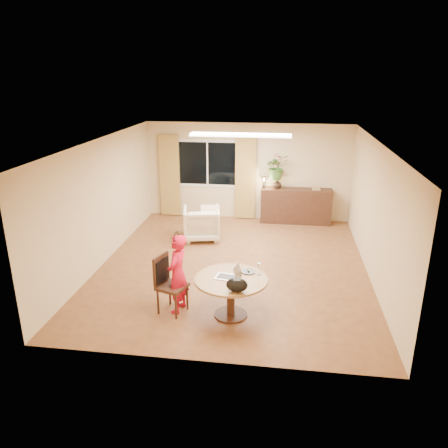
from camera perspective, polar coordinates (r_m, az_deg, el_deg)
name	(u,v)px	position (r m, az deg, el deg)	size (l,w,h in m)	color
floor	(233,266)	(9.24, 1.19, -5.44)	(6.50, 6.50, 0.00)	brown
ceiling	(234,142)	(8.49, 1.31, 10.71)	(6.50, 6.50, 0.00)	white
wall_back	(248,172)	(11.91, 3.11, 6.83)	(5.50, 5.50, 0.00)	beige
wall_left	(103,201)	(9.48, -15.51, 2.88)	(6.50, 6.50, 0.00)	beige
wall_right	(375,212)	(8.90, 19.12, 1.44)	(6.50, 6.50, 0.00)	beige
window	(207,163)	(11.99, -2.18, 7.91)	(1.70, 0.03, 1.30)	white
curtain_left	(170,176)	(12.21, -7.11, 6.28)	(0.55, 0.08, 2.25)	olive
curtain_right	(245,178)	(11.85, 2.81, 6.01)	(0.55, 0.08, 2.25)	olive
ceiling_panel	(240,135)	(9.67, 2.16, 11.55)	(2.20, 0.35, 0.05)	white
dining_table	(231,286)	(7.22, 0.91, -8.16)	(1.20, 1.20, 0.68)	brown
dining_chair	(172,285)	(7.40, -6.79, -7.91)	(0.48, 0.44, 1.00)	black
child	(178,274)	(7.35, -6.07, -6.48)	(0.33, 0.50, 1.37)	#B40D21
laptop	(227,271)	(7.13, 0.40, -6.10)	(0.38, 0.26, 0.26)	#B7B7BC
tumbler	(239,270)	(7.33, 1.96, -6.01)	(0.07, 0.07, 0.11)	white
wine_glass	(259,269)	(7.26, 4.59, -5.86)	(0.07, 0.07, 0.21)	white
pot_lid	(248,271)	(7.37, 3.19, -6.19)	(0.23, 0.23, 0.04)	white
handbag	(237,285)	(6.71, 1.69, -7.97)	(0.34, 0.20, 0.22)	black
armchair	(202,223)	(10.57, -2.95, 0.09)	(0.84, 0.87, 0.79)	beige
throw	(210,208)	(10.37, -1.83, 2.10)	(0.45, 0.55, 0.03)	beige
sideboard	(296,206)	(11.85, 9.35, 2.36)	(1.86, 0.45, 0.93)	black
vase	(277,184)	(11.69, 6.95, 5.24)	(0.24, 0.24, 0.25)	black
bouquet	(277,167)	(11.59, 6.92, 7.42)	(0.59, 0.51, 0.66)	#386D29
book_stack	(316,188)	(11.74, 11.96, 4.61)	(0.22, 0.16, 0.09)	#986D4D
desk_lamp	(264,182)	(11.64, 5.23, 5.44)	(0.14, 0.14, 0.33)	black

